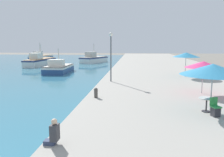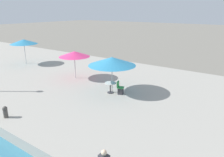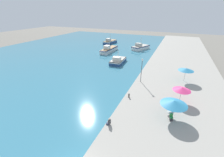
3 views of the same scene
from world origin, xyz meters
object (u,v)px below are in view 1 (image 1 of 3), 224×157
object	(u,v)px
fishing_boat_near	(59,68)
fishing_boat_far	(94,59)
fishing_boat_mid	(40,61)
person_at_quay	(54,133)
cafe_table	(207,102)
mooring_bollard	(96,92)
cafe_umbrella_pink	(213,69)
cafe_umbrella_striped	(186,55)
cafe_umbrella_white	(203,64)
fishing_boat_distant	(41,57)
cafe_chair_left	(215,110)
lamppost	(111,49)

from	to	relation	value
fishing_boat_near	fishing_boat_far	world-z (taller)	fishing_boat_far
fishing_boat_mid	person_at_quay	world-z (taller)	fishing_boat_mid
fishing_boat_far	cafe_table	xyz separation A→B (m)	(12.74, -36.72, 0.29)
cafe_table	mooring_bollard	xyz separation A→B (m)	(-6.26, 2.46, -0.18)
fishing_boat_mid	person_at_quay	xyz separation A→B (m)	(15.18, -33.32, 0.16)
cafe_umbrella_pink	cafe_umbrella_striped	world-z (taller)	cafe_umbrella_striped
cafe_umbrella_white	mooring_bollard	distance (m)	7.81
cafe_umbrella_pink	cafe_table	size ratio (longest dim) A/B	4.09
fishing_boat_far	fishing_boat_distant	size ratio (longest dim) A/B	1.02
fishing_boat_distant	cafe_chair_left	xyz separation A→B (m)	(27.34, -42.33, 0.11)
fishing_boat_distant	mooring_bollard	bearing A→B (deg)	-51.59
cafe_table	mooring_bollard	distance (m)	6.73
cafe_umbrella_striped	mooring_bollard	bearing A→B (deg)	-128.57
cafe_chair_left	fishing_boat_near	bearing A→B (deg)	-69.62
mooring_bollard	cafe_table	bearing A→B (deg)	-21.45
cafe_umbrella_pink	mooring_bollard	size ratio (longest dim) A/B	5.00
cafe_umbrella_striped	cafe_chair_left	distance (m)	13.40
cafe_umbrella_striped	cafe_umbrella_pink	bearing A→B (deg)	-96.91
person_at_quay	fishing_boat_mid	bearing A→B (deg)	114.49
fishing_boat_distant	cafe_table	size ratio (longest dim) A/B	9.64
cafe_umbrella_white	mooring_bollard	world-z (taller)	cafe_umbrella_white
cafe_table	cafe_chair_left	xyz separation A→B (m)	(0.21, -0.69, -0.21)
fishing_boat_far	cafe_umbrella_white	bearing A→B (deg)	-42.63
mooring_bollard	cafe_umbrella_white	bearing A→B (deg)	15.24
cafe_table	mooring_bollard	world-z (taller)	cafe_table
fishing_boat_far	cafe_table	world-z (taller)	fishing_boat_far
cafe_umbrella_striped	cafe_table	bearing A→B (deg)	-97.81
fishing_boat_distant	cafe_table	distance (m)	49.69
cafe_umbrella_pink	mooring_bollard	world-z (taller)	cafe_umbrella_pink
cafe_umbrella_white	cafe_chair_left	bearing A→B (deg)	-99.70
cafe_umbrella_pink	cafe_table	distance (m)	1.71
fishing_boat_mid	fishing_boat_far	size ratio (longest dim) A/B	1.21
fishing_boat_far	person_at_quay	world-z (taller)	fishing_boat_far
lamppost	cafe_chair_left	bearing A→B (deg)	-57.16
cafe_chair_left	mooring_bollard	bearing A→B (deg)	-42.56
fishing_boat_far	lamppost	distance (m)	28.85
person_at_quay	mooring_bollard	world-z (taller)	person_at_quay
fishing_boat_far	cafe_umbrella_striped	distance (m)	28.31
cafe_umbrella_pink	person_at_quay	size ratio (longest dim) A/B	3.44
cafe_umbrella_striped	mooring_bollard	distance (m)	12.95
fishing_boat_mid	cafe_chair_left	xyz separation A→B (m)	(21.95, -29.56, 0.06)
cafe_umbrella_pink	fishing_boat_far	bearing A→B (deg)	109.41
mooring_bollard	cafe_umbrella_pink	bearing A→B (deg)	-20.82
fishing_boat_distant	cafe_table	world-z (taller)	fishing_boat_distant
fishing_boat_far	cafe_chair_left	xyz separation A→B (m)	(12.94, -37.41, 0.09)
cafe_umbrella_white	cafe_umbrella_striped	distance (m)	8.03
fishing_boat_mid	cafe_umbrella_striped	xyz separation A→B (m)	(23.45, -16.41, 2.11)
lamppost	person_at_quay	bearing A→B (deg)	-92.71
lamppost	fishing_boat_far	bearing A→B (deg)	103.70
fishing_boat_near	cafe_umbrella_striped	size ratio (longest dim) A/B	2.26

